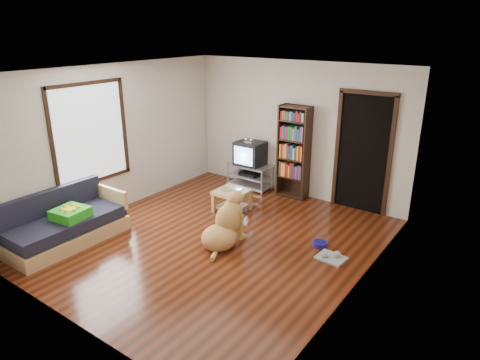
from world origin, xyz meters
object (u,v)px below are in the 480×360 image
Objects in this scene: coffee_table at (232,197)px; bookshelf at (294,147)px; green_cushion at (70,213)px; tv_stand at (250,175)px; sofa at (66,226)px; dog at (225,226)px; dog_bowl at (320,244)px; crt_tv at (251,153)px; laptop at (231,190)px; grey_rag at (331,258)px.

bookshelf is at bearing 67.77° from coffee_table.
green_cushion is 3.71m from tv_stand.
sofa reaches higher than coffee_table.
dog_bowl is at bearing 32.35° from dog.
sofa is 2.81m from coffee_table.
tv_stand is 1.27m from coffee_table.
dog_bowl is 0.38× the size of crt_tv.
dog reaches higher than laptop.
bookshelf reaches higher than dog.
bookshelf is 3.27× the size of coffee_table.
laptop is at bearing -90.00° from coffee_table.
laptop is at bearing 167.17° from grey_rag.
crt_tv reaches higher than dog.
bookshelf is at bearing 62.68° from sofa.
green_cushion is 1.15× the size of grey_rag.
laptop reaches higher than dog_bowl.
tv_stand is at bearing 74.98° from sofa.
tv_stand is 0.87× the size of dog.
dog_bowl is 1.93m from coffee_table.
dog_bowl is at bearing -32.53° from tv_stand.
dog_bowl is 0.24× the size of tv_stand.
grey_rag is 2.66m from bookshelf.
laptop is 1.94m from dog_bowl.
dog is (2.06, 1.38, 0.05)m from sofa.
grey_rag is at bearing -13.58° from coffee_table.
sofa is 2.48m from dog.
sofa reaches higher than grey_rag.
grey_rag is (3.46, 1.87, -0.48)m from green_cushion.
grey_rag is 2.27m from coffee_table.
bookshelf reaches higher than dog_bowl.
dog_bowl is 2.75m from tv_stand.
dog reaches higher than sofa.
crt_tv reaches higher than grey_rag.
grey_rag is (0.30, -0.25, -0.03)m from dog_bowl.
green_cushion is 2.73m from coffee_table.
sofa is (-3.59, -1.90, 0.25)m from grey_rag.
grey_rag is 0.73× the size of coffee_table.
coffee_table is 1.25m from dog.
grey_rag is 0.22× the size of bookshelf.
sofa is at bearing -104.93° from crt_tv.
bookshelf is (-1.36, 1.57, 0.96)m from dog_bowl.
bookshelf is at bearing 55.74° from green_cushion.
laptop is 0.39× the size of tv_stand.
laptop is 0.19× the size of sofa.
green_cushion is 0.79× the size of crt_tv.
coffee_table is (1.27, 2.40, -0.22)m from green_cushion.
sofa is 3.27× the size of coffee_table.
crt_tv is 3.81m from sofa.
laptop is 0.60× the size of crt_tv.
green_cushion is 3.73m from crt_tv.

